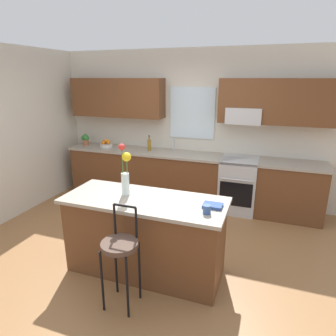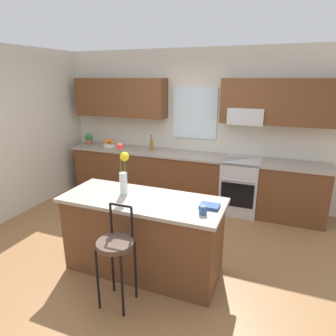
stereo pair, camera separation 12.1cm
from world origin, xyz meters
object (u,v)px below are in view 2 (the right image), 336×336
at_px(oven_range, 240,186).
at_px(fruit_bowl_oranges, 109,144).
at_px(flower_vase, 123,172).
at_px(mug_ceramic, 203,210).
at_px(potted_plant_small, 89,138).
at_px(bar_stool_near, 116,248).
at_px(cookbook, 210,206).
at_px(kitchen_island, 143,235).
at_px(bottle_olive_oil, 152,145).

distance_m(oven_range, fruit_bowl_oranges, 2.59).
xyz_separation_m(flower_vase, mug_ceramic, (0.98, -0.17, -0.23)).
bearing_deg(fruit_bowl_oranges, potted_plant_small, -179.73).
xyz_separation_m(bar_stool_near, cookbook, (0.76, 0.62, 0.30)).
height_order(kitchen_island, fruit_bowl_oranges, fruit_bowl_oranges).
bearing_deg(bottle_olive_oil, bar_stool_near, -72.89).
bearing_deg(kitchen_island, potted_plant_small, 136.44).
bearing_deg(cookbook, kitchen_island, -177.07).
relative_size(flower_vase, potted_plant_small, 2.64).
distance_m(bar_stool_near, bottle_olive_oil, 2.82).
height_order(oven_range, bottle_olive_oil, bottle_olive_oil).
relative_size(cookbook, bottle_olive_oil, 0.70).
bearing_deg(potted_plant_small, fruit_bowl_oranges, 0.27).
relative_size(flower_vase, fruit_bowl_oranges, 2.49).
distance_m(cookbook, bottle_olive_oil, 2.59).
bearing_deg(bar_stool_near, flower_vase, 111.19).
bearing_deg(bottle_olive_oil, fruit_bowl_oranges, 179.80).
height_order(flower_vase, potted_plant_small, flower_vase).
relative_size(fruit_bowl_oranges, bottle_olive_oil, 0.84).
relative_size(bar_stool_near, fruit_bowl_oranges, 4.34).
bearing_deg(fruit_bowl_oranges, oven_range, -0.63).
bearing_deg(bar_stool_near, fruit_bowl_oranges, 122.85).
distance_m(bar_stool_near, flower_vase, 0.87).
height_order(oven_range, kitchen_island, same).
bearing_deg(fruit_bowl_oranges, mug_ceramic, -42.09).
distance_m(bar_stool_near, cookbook, 1.03).
bearing_deg(mug_ceramic, bar_stool_near, -148.42).
xyz_separation_m(kitchen_island, cookbook, (0.76, 0.04, 0.47)).
relative_size(bar_stool_near, flower_vase, 1.74).
relative_size(bar_stool_near, bottle_olive_oil, 3.66).
bearing_deg(potted_plant_small, bar_stool_near, -50.59).
relative_size(oven_range, flower_vase, 1.54).
height_order(bar_stool_near, potted_plant_small, potted_plant_small).
bearing_deg(potted_plant_small, oven_range, -0.49).
relative_size(oven_range, kitchen_island, 0.50).
relative_size(oven_range, cookbook, 4.60).
distance_m(fruit_bowl_oranges, potted_plant_small, 0.47).
xyz_separation_m(flower_vase, cookbook, (1.00, 0.00, -0.26)).
distance_m(flower_vase, cookbook, 1.03).
bearing_deg(flower_vase, cookbook, 0.02).
bearing_deg(flower_vase, oven_range, 62.41).
bearing_deg(flower_vase, kitchen_island, -9.11).
xyz_separation_m(bar_stool_near, potted_plant_small, (-2.20, 2.67, 0.41)).
relative_size(kitchen_island, fruit_bowl_oranges, 7.66).
height_order(cookbook, potted_plant_small, potted_plant_small).
distance_m(kitchen_island, bar_stool_near, 0.61).
bearing_deg(kitchen_island, mug_ceramic, -10.24).
height_order(bar_stool_near, flower_vase, flower_vase).
bearing_deg(oven_range, kitchen_island, -111.59).
distance_m(kitchen_island, potted_plant_small, 3.09).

